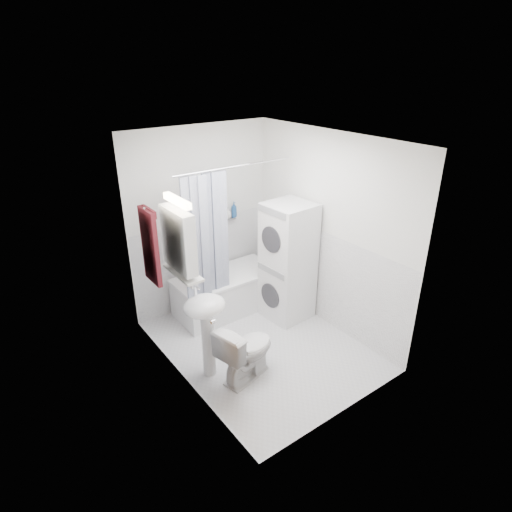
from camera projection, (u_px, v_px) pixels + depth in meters
floor at (261, 345)px, 5.08m from camera, size 2.60×2.60×0.00m
room_walls at (262, 229)px, 4.46m from camera, size 2.60×2.60×2.60m
wainscot at (247, 291)px, 5.04m from camera, size 1.98×2.58×2.58m
door at (213, 322)px, 3.75m from camera, size 0.05×2.00×2.00m
bathtub at (227, 290)px, 5.69m from camera, size 1.37×0.65×0.53m
tub_spout at (225, 241)px, 5.81m from camera, size 0.04×0.12×0.04m
curtain_rod at (235, 167)px, 4.78m from camera, size 1.55×0.02×0.02m
shower_curtain at (207, 237)px, 4.88m from camera, size 0.55×0.02×1.45m
sink at (206, 318)px, 4.34m from camera, size 0.44×0.37×1.04m
medicine_cabinet at (179, 238)px, 4.01m from camera, size 0.13×0.50×0.71m
shelf at (183, 272)px, 4.17m from camera, size 0.18×0.54×0.02m
shower_caddy at (227, 219)px, 5.70m from camera, size 0.22×0.06×0.02m
towel at (150, 245)px, 4.59m from camera, size 0.07×0.36×0.87m
washer_dryer at (288, 262)px, 5.38m from camera, size 0.58×0.57×1.54m
toilet at (246, 351)px, 4.46m from camera, size 0.74×0.52×0.66m
soap_pump at (193, 284)px, 4.48m from camera, size 0.08×0.17×0.08m
shelf_bottle at (190, 274)px, 4.04m from camera, size 0.07×0.18×0.07m
shelf_cup at (177, 262)px, 4.23m from camera, size 0.10×0.09×0.10m
shampoo_a at (227, 214)px, 5.66m from camera, size 0.13×0.17×0.13m
shampoo_b at (234, 214)px, 5.74m from camera, size 0.08×0.21×0.08m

